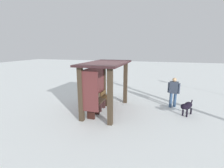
{
  "coord_description": "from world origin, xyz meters",
  "views": [
    {
      "loc": [
        -7.05,
        -2.42,
        2.99
      ],
      "look_at": [
        0.35,
        -0.17,
        1.26
      ],
      "focal_mm": 25.83,
      "sensor_mm": 36.0,
      "label": 1
    }
  ],
  "objects_px": {
    "bench_right_inside": "(106,99)",
    "person_walking": "(174,90)",
    "bench_left_inside": "(93,109)",
    "bench_center_inside": "(100,103)",
    "bus_shelter": "(102,78)",
    "dog": "(187,106)"
  },
  "relations": [
    {
      "from": "person_walking",
      "to": "bench_left_inside",
      "type": "bearing_deg",
      "value": 123.29
    },
    {
      "from": "bus_shelter",
      "to": "bench_center_inside",
      "type": "relative_size",
      "value": 4.3
    },
    {
      "from": "bench_left_inside",
      "to": "bench_center_inside",
      "type": "xyz_separation_m",
      "value": [
        0.84,
        0.0,
        -0.01
      ]
    },
    {
      "from": "bench_right_inside",
      "to": "person_walking",
      "type": "bearing_deg",
      "value": -80.29
    },
    {
      "from": "bench_left_inside",
      "to": "dog",
      "type": "relative_size",
      "value": 0.83
    },
    {
      "from": "bench_left_inside",
      "to": "bench_center_inside",
      "type": "height_order",
      "value": "bench_left_inside"
    },
    {
      "from": "bench_center_inside",
      "to": "bench_right_inside",
      "type": "relative_size",
      "value": 1.03
    },
    {
      "from": "bus_shelter",
      "to": "bench_left_inside",
      "type": "height_order",
      "value": "bus_shelter"
    },
    {
      "from": "bus_shelter",
      "to": "bench_right_inside",
      "type": "distance_m",
      "value": 1.64
    },
    {
      "from": "bus_shelter",
      "to": "person_walking",
      "type": "bearing_deg",
      "value": -65.16
    },
    {
      "from": "person_walking",
      "to": "dog",
      "type": "distance_m",
      "value": 1.19
    },
    {
      "from": "bench_left_inside",
      "to": "person_walking",
      "type": "bearing_deg",
      "value": -56.71
    },
    {
      "from": "bench_center_inside",
      "to": "bench_right_inside",
      "type": "bearing_deg",
      "value": 0.04
    },
    {
      "from": "dog",
      "to": "bus_shelter",
      "type": "bearing_deg",
      "value": 98.55
    },
    {
      "from": "bench_right_inside",
      "to": "bench_left_inside",
      "type": "bearing_deg",
      "value": -179.95
    },
    {
      "from": "bench_left_inside",
      "to": "bench_right_inside",
      "type": "relative_size",
      "value": 1.04
    },
    {
      "from": "bench_right_inside",
      "to": "person_walking",
      "type": "height_order",
      "value": "person_walking"
    },
    {
      "from": "bench_center_inside",
      "to": "person_walking",
      "type": "distance_m",
      "value": 3.79
    },
    {
      "from": "bus_shelter",
      "to": "person_walking",
      "type": "relative_size",
      "value": 2.13
    },
    {
      "from": "bench_left_inside",
      "to": "bench_center_inside",
      "type": "relative_size",
      "value": 1.0
    },
    {
      "from": "bench_right_inside",
      "to": "bench_center_inside",
      "type": "bearing_deg",
      "value": -179.96
    },
    {
      "from": "bench_left_inside",
      "to": "dog",
      "type": "distance_m",
      "value": 4.22
    }
  ]
}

